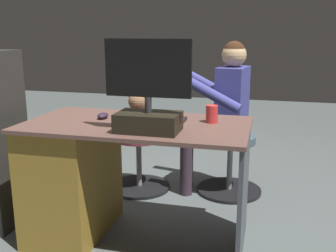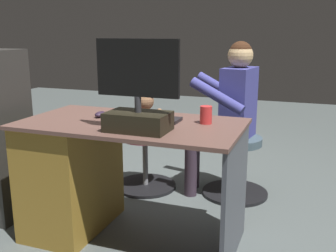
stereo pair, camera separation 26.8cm
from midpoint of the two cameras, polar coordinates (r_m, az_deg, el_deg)
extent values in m
plane|color=#555D5C|center=(2.98, 1.35, -11.83)|extent=(10.00, 10.00, 0.00)
cube|color=brown|center=(2.34, -2.13, 0.27)|extent=(1.32, 0.71, 0.02)
cube|color=olive|center=(2.64, -10.97, -6.95)|extent=(0.42, 0.65, 0.73)
cube|color=#464953|center=(2.30, 13.04, -10.18)|extent=(0.02, 0.64, 0.73)
cube|color=black|center=(2.12, -0.73, 0.61)|extent=(0.34, 0.21, 0.10)
cylinder|color=#333338|center=(2.10, -0.74, 3.11)|extent=(0.04, 0.04, 0.09)
cube|color=black|center=(2.07, -0.76, 8.38)|extent=(0.46, 0.02, 0.30)
cube|color=#19598C|center=(2.08, -0.62, 8.41)|extent=(0.43, 0.00, 0.27)
cube|color=black|center=(2.39, 0.04, 1.10)|extent=(0.42, 0.14, 0.02)
ellipsoid|color=#2E1F32|center=(2.48, -6.72, 1.66)|extent=(0.06, 0.10, 0.04)
cylinder|color=red|center=(2.31, 8.84, 1.56)|extent=(0.07, 0.07, 0.10)
cube|color=black|center=(2.40, -3.73, 1.12)|extent=(0.12, 0.15, 0.02)
cube|color=silver|center=(2.29, -1.01, 0.63)|extent=(0.25, 0.32, 0.02)
cylinder|color=black|center=(3.35, -0.96, -8.65)|extent=(0.51, 0.51, 0.03)
cylinder|color=gray|center=(3.28, -0.97, -5.27)|extent=(0.04, 0.04, 0.39)
cylinder|color=brown|center=(3.21, -0.99, -1.45)|extent=(0.38, 0.38, 0.06)
ellipsoid|color=#996947|center=(3.18, -1.00, 0.78)|extent=(0.19, 0.16, 0.20)
sphere|color=#996947|center=(3.15, -1.01, 3.61)|extent=(0.15, 0.15, 0.15)
sphere|color=beige|center=(3.21, -0.58, 3.60)|extent=(0.06, 0.06, 0.06)
sphere|color=#996947|center=(3.12, -0.09, 4.59)|extent=(0.06, 0.06, 0.06)
sphere|color=#996947|center=(3.16, -1.92, 4.69)|extent=(0.06, 0.06, 0.06)
cylinder|color=#996947|center=(3.17, 0.80, 1.48)|extent=(0.05, 0.15, 0.10)
cylinder|color=#996947|center=(3.24, -2.32, 1.71)|extent=(0.05, 0.15, 0.10)
cylinder|color=#996947|center=(3.27, 0.48, -0.04)|extent=(0.06, 0.12, 0.06)
cylinder|color=#996947|center=(3.31, -1.12, 0.10)|extent=(0.06, 0.12, 0.06)
cylinder|color=black|center=(3.28, 11.97, -9.43)|extent=(0.52, 0.52, 0.03)
cylinder|color=gray|center=(3.21, 12.15, -6.00)|extent=(0.04, 0.04, 0.39)
cylinder|color=#425660|center=(3.14, 12.36, -2.11)|extent=(0.39, 0.39, 0.06)
cube|color=#404191|center=(3.07, 12.64, 3.25)|extent=(0.25, 0.35, 0.54)
sphere|color=tan|center=(3.03, 12.99, 9.91)|extent=(0.19, 0.19, 0.19)
sphere|color=#3D2415|center=(3.03, 13.01, 10.27)|extent=(0.17, 0.17, 0.17)
cylinder|color=#404191|center=(2.87, 9.77, 4.29)|extent=(0.43, 0.14, 0.25)
cylinder|color=#404191|center=(3.26, 10.01, 5.38)|extent=(0.43, 0.14, 0.25)
cylinder|color=#3A2C39|center=(3.04, 9.15, -1.49)|extent=(0.36, 0.16, 0.11)
cylinder|color=#3A2C39|center=(3.13, 5.78, -5.91)|extent=(0.10, 0.10, 0.48)
cylinder|color=#3A2C39|center=(3.21, 9.29, -0.69)|extent=(0.36, 0.16, 0.11)
cylinder|color=#3A2C39|center=(3.30, 6.09, -4.91)|extent=(0.10, 0.10, 0.48)
camera|label=1|loc=(0.13, -87.14, 0.69)|focal=42.13mm
camera|label=2|loc=(0.13, 92.86, -0.69)|focal=42.13mm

